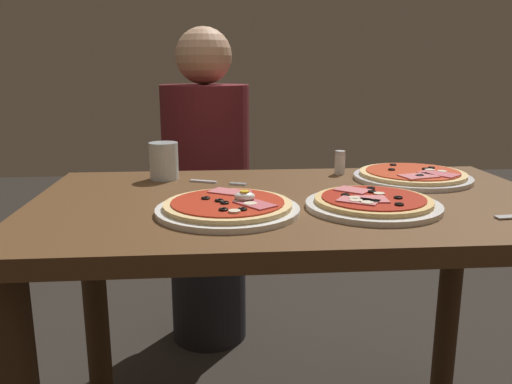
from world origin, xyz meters
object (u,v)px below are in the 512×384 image
(pizza_foreground, at_px, (228,207))
(pizza_across_left, at_px, (373,203))
(water_glass_near, at_px, (164,164))
(fork, at_px, (213,182))
(dining_table, at_px, (294,250))
(pizza_across_right, at_px, (413,176))
(salt_shaker, at_px, (340,163))
(diner_person, at_px, (207,199))

(pizza_foreground, distance_m, pizza_across_left, 0.31)
(water_glass_near, bearing_deg, fork, -25.09)
(pizza_foreground, height_order, pizza_across_left, pizza_foreground)
(dining_table, bearing_deg, pizza_across_right, 26.61)
(pizza_across_right, bearing_deg, pizza_foreground, -150.41)
(water_glass_near, xyz_separation_m, salt_shaker, (0.49, 0.03, -0.01))
(pizza_across_left, distance_m, water_glass_near, 0.59)
(salt_shaker, bearing_deg, dining_table, -122.30)
(dining_table, relative_size, pizza_across_right, 3.87)
(water_glass_near, distance_m, salt_shaker, 0.49)
(fork, height_order, salt_shaker, salt_shaker)
(pizza_foreground, height_order, salt_shaker, salt_shaker)
(pizza_across_left, bearing_deg, fork, 140.41)
(pizza_foreground, xyz_separation_m, salt_shaker, (0.33, 0.38, 0.02))
(water_glass_near, height_order, fork, water_glass_near)
(salt_shaker, distance_m, diner_person, 0.64)
(water_glass_near, xyz_separation_m, diner_person, (0.11, 0.50, -0.22))
(pizza_foreground, distance_m, fork, 0.29)
(pizza_across_right, xyz_separation_m, water_glass_near, (-0.67, 0.07, 0.03))
(dining_table, bearing_deg, diner_person, 106.22)
(pizza_across_left, bearing_deg, salt_shaker, 87.21)
(pizza_across_left, xyz_separation_m, fork, (-0.34, 0.28, -0.01))
(pizza_foreground, distance_m, pizza_across_right, 0.58)
(pizza_across_left, xyz_separation_m, salt_shaker, (0.02, 0.37, 0.02))
(dining_table, bearing_deg, salt_shaker, 57.70)
(fork, distance_m, salt_shaker, 0.37)
(pizza_across_left, bearing_deg, diner_person, 113.62)
(pizza_across_right, distance_m, water_glass_near, 0.67)
(salt_shaker, bearing_deg, pizza_across_right, -28.52)
(pizza_foreground, relative_size, diner_person, 0.25)
(fork, bearing_deg, pizza_across_left, -39.59)
(water_glass_near, xyz_separation_m, fork, (0.13, -0.06, -0.04))
(water_glass_near, relative_size, fork, 0.66)
(pizza_across_left, bearing_deg, dining_table, 146.16)
(dining_table, bearing_deg, pizza_across_left, -33.84)
(dining_table, distance_m, pizza_across_right, 0.41)
(dining_table, xyz_separation_m, pizza_foreground, (-0.16, -0.11, 0.14))
(dining_table, height_order, pizza_across_left, pizza_across_left)
(diner_person, bearing_deg, pizza_across_right, 134.95)
(pizza_across_right, relative_size, fork, 2.08)
(diner_person, bearing_deg, salt_shaker, 129.52)
(pizza_across_right, bearing_deg, water_glass_near, 174.27)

